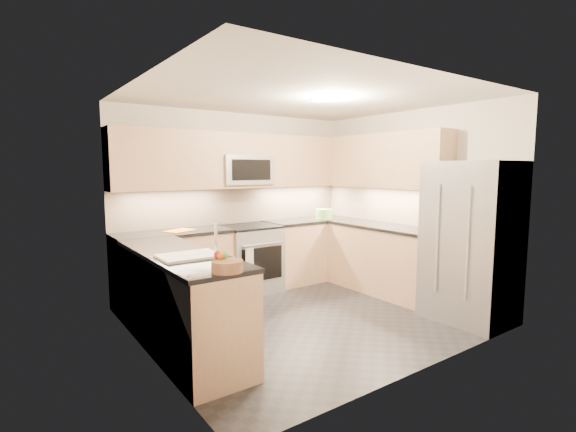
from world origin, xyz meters
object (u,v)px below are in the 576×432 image
(microwave, at_px, (244,170))
(fruit_basket, at_px, (227,266))
(gas_range, at_px, (250,259))
(utensil_bowl, at_px, (324,214))
(cutting_board, at_px, (180,231))
(refrigerator, at_px, (471,242))

(microwave, height_order, fruit_basket, microwave)
(gas_range, height_order, microwave, microwave)
(gas_range, bearing_deg, utensil_bowl, -3.67)
(cutting_board, bearing_deg, gas_range, -0.30)
(fruit_basket, bearing_deg, refrigerator, -4.37)
(cutting_board, bearing_deg, refrigerator, -44.75)
(utensil_bowl, bearing_deg, refrigerator, -85.99)
(cutting_board, distance_m, fruit_basket, 2.26)
(microwave, distance_m, utensil_bowl, 1.47)
(refrigerator, distance_m, fruit_basket, 2.93)
(refrigerator, height_order, utensil_bowl, refrigerator)
(utensil_bowl, relative_size, fruit_basket, 1.12)
(utensil_bowl, distance_m, cutting_board, 2.29)
(gas_range, distance_m, cutting_board, 1.12)
(refrigerator, bearing_deg, utensil_bowl, 94.01)
(refrigerator, bearing_deg, fruit_basket, 175.63)
(microwave, xyz_separation_m, refrigerator, (1.45, -2.55, -0.80))
(gas_range, distance_m, microwave, 1.25)
(microwave, distance_m, fruit_basket, 2.85)
(gas_range, distance_m, refrigerator, 2.86)
(microwave, xyz_separation_m, cutting_board, (-1.00, -0.12, -0.75))
(utensil_bowl, bearing_deg, microwave, 170.83)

